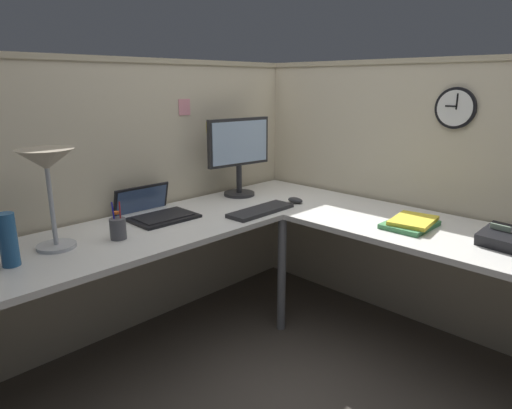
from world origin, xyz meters
The scene contains 16 objects.
ground_plane centered at (0.00, 0.00, 0.00)m, with size 6.80×6.80×0.00m, color #4C443D.
cubicle_wall_back centered at (-0.36, 0.87, 0.79)m, with size 2.57×0.12×1.58m.
cubicle_wall_right centered at (0.87, -0.27, 0.79)m, with size 0.12×2.37×1.58m.
desk centered at (-0.15, -0.05, 0.63)m, with size 2.35×2.15×0.73m.
monitor centered at (0.28, 0.64, 1.02)m, with size 0.46×0.20×0.50m.
laptop centered at (-0.38, 0.64, 0.75)m, with size 0.35×0.39×0.22m.
keyboard centered at (0.09, 0.26, 0.74)m, with size 0.43×0.14×0.02m, color #232326.
computer_mouse centered at (0.38, 0.25, 0.75)m, with size 0.06×0.10×0.03m, color #232326.
desk_lamp_dome centered at (-0.97, 0.52, 1.09)m, with size 0.24×0.24×0.44m.
pen_cup centered at (-0.71, 0.43, 0.78)m, with size 0.08×0.08×0.18m.
thermos_flask centered at (-1.18, 0.45, 0.84)m, with size 0.07×0.07×0.22m, color #26598C.
office_phone centered at (0.45, -0.92, 0.77)m, with size 0.21×0.23×0.11m.
book_stack centered at (0.43, -0.48, 0.75)m, with size 0.30×0.23×0.04m.
wall_clock centered at (0.82, -0.49, 1.31)m, with size 0.04×0.22×0.22m.
pinned_note_leftmost centered at (-0.01, 0.82, 1.30)m, with size 0.08×0.00×0.10m, color pink.
pinned_note_middle centered at (0.20, 0.82, 1.17)m, with size 0.08×0.00×0.07m, color #EAD84C.
Camera 1 is at (-1.69, -1.44, 1.45)m, focal length 31.55 mm.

